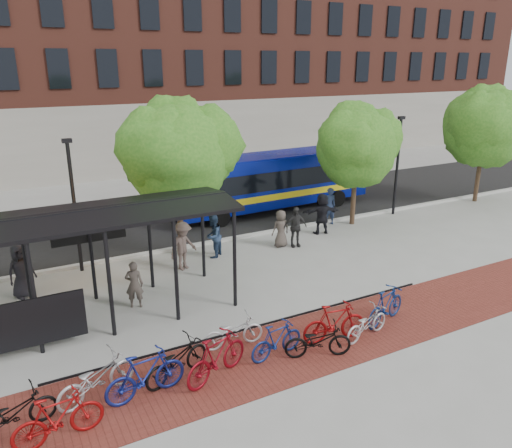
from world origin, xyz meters
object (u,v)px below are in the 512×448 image
bike_5 (217,357)px  bus (271,179)px  bike_1 (58,418)px  lamp_post_right (397,163)px  bike_9 (334,323)px  bus_shelter (56,232)px  bike_6 (233,332)px  bike_10 (367,323)px  bike_2 (96,378)px  bike_8 (318,341)px  pedestrian_3 (183,246)px  pedestrian_4 (295,227)px  pedestrian_2 (213,236)px  lamp_post_left (74,203)px  pedestrian_5 (322,214)px  tree_c (358,143)px  tree_d (486,123)px  bike_3 (145,375)px  bike_11 (386,306)px  pedestrian_0 (21,271)px  bike_0 (13,414)px  pedestrian_7 (329,206)px  pedestrian_1 (134,284)px  bike_7 (277,340)px  bike_4 (176,360)px  tree_b (179,149)px  pedestrian_6 (281,229)px

bike_5 → bus: bearing=-56.8°
bike_1 → bike_5: (3.87, 0.46, 0.05)m
lamp_post_right → bike_9: bearing=-139.9°
bus_shelter → bike_6: bus_shelter is taller
bike_9 → bike_10: bike_9 is taller
bike_2 → bike_8: size_ratio=1.12×
pedestrian_3 → pedestrian_4: 5.18m
pedestrian_2 → pedestrian_4: size_ratio=1.01×
lamp_post_left → pedestrian_5: 10.95m
bike_2 → pedestrian_5: (11.81, 7.41, 0.43)m
tree_c → lamp_post_right: size_ratio=1.16×
tree_d → bike_5: size_ratio=3.15×
bike_1 → bike_3: (2.06, 0.58, 0.04)m
bike_11 → pedestrian_0: pedestrian_0 is taller
bus_shelter → pedestrian_4: 10.39m
bus_shelter → bike_3: 5.35m
bike_0 → pedestrian_5: (13.66, 7.80, 0.48)m
bike_0 → bike_6: bike_0 is taller
pedestrian_7 → pedestrian_1: bearing=32.7°
bike_5 → bike_7: bearing=-108.2°
bike_10 → bus: bearing=-29.9°
pedestrian_4 → bike_4: bearing=-127.0°
bike_9 → pedestrian_5: (5.22, 8.02, 0.38)m
bus_shelter → bike_8: bus_shelter is taller
bike_1 → bike_11: (9.63, 0.61, 0.00)m
bike_8 → bike_9: 1.00m
pedestrian_2 → pedestrian_5: 5.68m
lamp_post_right → bike_1: bearing=-152.7°
tree_b → lamp_post_right: bearing=1.2°
tree_b → pedestrian_3: bearing=-109.5°
pedestrian_0 → pedestrian_7: 14.16m
lamp_post_left → pedestrian_1: lamp_post_left is taller
lamp_post_right → bike_4: (-15.07, -8.36, -2.23)m
bus → bike_1: 18.18m
bike_11 → tree_c: bearing=-50.2°
lamp_post_left → bike_10: bearing=-54.3°
bike_3 → bike_5: (1.82, -0.12, 0.01)m
bus_shelter → bike_8: size_ratio=5.70×
pedestrian_4 → pedestrian_3: bearing=-166.8°
bike_3 → bike_9: bike_3 is taller
pedestrian_6 → bike_0: bearing=33.9°
pedestrian_5 → bike_7: bearing=61.5°
bike_5 → pedestrian_6: size_ratio=1.26×
tree_b → pedestrian_1: (-3.05, -3.73, -3.65)m
pedestrian_5 → bike_10: bearing=76.1°
lamp_post_right → bike_8: size_ratio=2.76×
bike_1 → pedestrian_2: bearing=-45.5°
tree_b → pedestrian_4: size_ratio=3.60×
pedestrian_5 → pedestrian_6: pedestrian_5 is taller
pedestrian_7 → bike_11: bearing=75.7°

